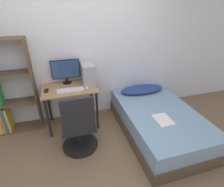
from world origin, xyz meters
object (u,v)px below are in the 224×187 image
Objects in this scene: bed at (158,121)px; pc_tower at (88,74)px; bookshelf at (1,94)px; keyboard at (71,90)px; office_chair at (79,130)px; monitor at (66,70)px.

bed is 1.46m from pc_tower.
pc_tower is (1.41, -0.07, 0.22)m from bookshelf.
pc_tower is (0.33, 0.21, 0.17)m from keyboard.
office_chair is at bearing -178.93° from bed.
bed is 1.81m from monitor.
bookshelf is at bearing 177.34° from pc_tower.
bookshelf is at bearing 162.09° from bed.
bookshelf reaches higher than monitor.
office_chair is 0.99m from pc_tower.
keyboard is at bearing -84.03° from monitor.
pc_tower is at bearing -17.93° from monitor.
bookshelf is 4.06× the size of pc_tower.
office_chair reaches higher than bed.
bed is at bearing 1.07° from office_chair.
bookshelf is at bearing -177.25° from monitor.
pc_tower reaches higher than bed.
office_chair is 2.51× the size of pc_tower.
bookshelf is at bearing 143.78° from office_chair.
keyboard is at bearing -14.16° from bookshelf.
keyboard is (0.03, -0.33, -0.23)m from monitor.
office_chair is 0.52× the size of bed.
monitor reaches higher than bed.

